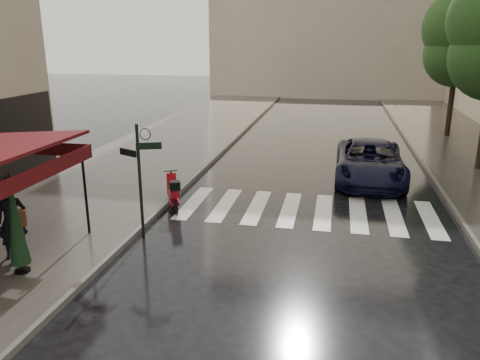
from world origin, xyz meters
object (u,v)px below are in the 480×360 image
(pedestrian_with_umbrella, at_px, (7,190))
(scooter, at_px, (174,193))
(parked_car, at_px, (370,161))
(parasol_back, at_px, (15,221))

(pedestrian_with_umbrella, relative_size, scooter, 1.68)
(parked_car, bearing_deg, pedestrian_with_umbrella, -134.16)
(scooter, bearing_deg, parked_car, 9.33)
(parasol_back, bearing_deg, pedestrian_with_umbrella, 133.48)
(scooter, height_order, parked_car, parked_car)
(pedestrian_with_umbrella, height_order, scooter, pedestrian_with_umbrella)
(scooter, distance_m, parked_car, 7.63)
(scooter, distance_m, parasol_back, 5.35)
(pedestrian_with_umbrella, distance_m, parasol_back, 0.99)
(pedestrian_with_umbrella, relative_size, parasol_back, 1.11)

